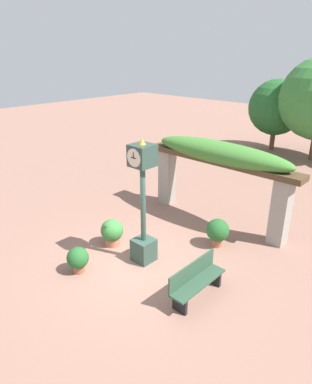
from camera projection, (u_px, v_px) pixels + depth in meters
ground_plane at (140, 264)px, 9.43m from camera, size 60.00×60.00×0.00m
pedestal_clock at (143, 206)px, 9.01m from camera, size 0.56×0.61×3.48m
pergola at (219, 161)px, 11.09m from camera, size 5.56×1.09×2.78m
potted_plant_near_left at (218, 231)px, 10.15m from camera, size 0.69×0.69×0.87m
potted_plant_near_right at (112, 232)px, 10.23m from camera, size 0.68×0.68×0.83m
potted_plant_far_left at (78, 259)px, 8.97m from camera, size 0.58×0.58×0.72m
park_bench at (196, 280)px, 8.06m from camera, size 0.42×1.68×0.89m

